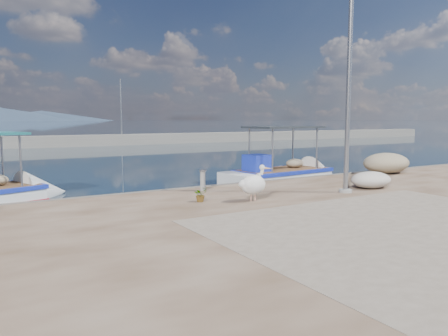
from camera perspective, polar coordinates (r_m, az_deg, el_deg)
ground at (r=12.49m, az=9.10°, el=-7.63°), size 1400.00×1400.00×0.00m
quay_patch at (r=11.11m, az=23.31°, el=-7.19°), size 9.00×7.00×0.01m
breakwater at (r=49.92m, az=-21.99°, el=3.23°), size 120.00×2.20×7.50m
boat_right at (r=21.02m, az=7.57°, el=-1.19°), size 6.63×2.65×3.11m
pelican at (r=13.42m, az=3.90°, el=-2.11°), size 1.16×0.62×1.12m
lamp_post at (r=15.46m, az=15.88°, el=9.09°), size 0.44×0.96×7.00m
bollard_near at (r=15.36m, az=-2.79°, el=-1.47°), size 0.25×0.25×0.75m
potted_plant at (r=13.34m, az=-3.10°, el=-3.46°), size 0.48×0.45×0.46m
net_pile_d at (r=16.82m, az=18.64°, el=-1.47°), size 1.61×1.21×0.60m
net_pile_c at (r=21.55m, az=20.42°, el=0.61°), size 2.42×1.73×0.95m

